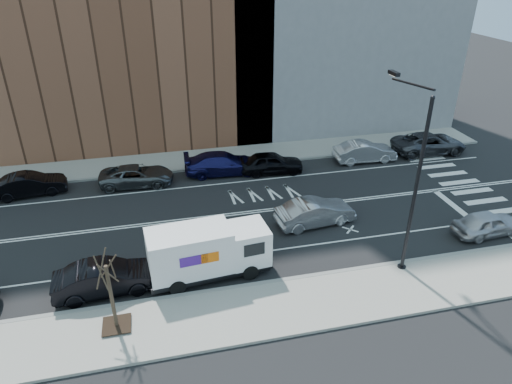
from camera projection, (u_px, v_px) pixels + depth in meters
name	position (u px, v px, depth m)	size (l,w,h in m)	color
ground	(239.00, 214.00, 28.27)	(120.00, 120.00, 0.00)	black
sidewalk_near	(277.00, 308.00, 20.65)	(44.00, 3.60, 0.15)	gray
sidewalk_far	(217.00, 157.00, 35.81)	(44.00, 3.60, 0.15)	gray
curb_near	(267.00, 283.00, 22.20)	(44.00, 0.25, 0.17)	gray
curb_far	(220.00, 167.00, 34.26)	(44.00, 0.25, 0.17)	gray
crosswalk	(466.00, 187.00, 31.50)	(3.00, 14.00, 0.01)	white
road_markings	(239.00, 213.00, 28.27)	(40.00, 8.60, 0.01)	white
bldg_brick	(94.00, 2.00, 34.96)	(26.00, 10.00, 22.00)	brown
streetlight	(412.00, 176.00, 21.36)	(0.44, 4.02, 9.34)	black
street_tree	(113.00, 303.00, 18.94)	(1.20, 1.20, 3.75)	black
fedex_van	(208.00, 251.00, 22.24)	(6.17, 2.58, 2.74)	black
far_parked_b	(30.00, 184.00, 30.14)	(1.59, 4.57, 1.51)	black
far_parked_c	(137.00, 176.00, 31.46)	(2.30, 5.00, 1.39)	#4B4F52
far_parked_d	(222.00, 163.00, 33.06)	(2.22, 5.47, 1.59)	#16154C
far_parked_e	(271.00, 163.00, 33.19)	(1.84, 4.58, 1.56)	black
far_parked_f	(365.00, 152.00, 35.02)	(1.66, 4.76, 1.57)	#BBBBC0
far_parked_g	(429.00, 143.00, 36.51)	(2.70, 5.86, 1.63)	#424348
driving_sedan	(315.00, 212.00, 26.86)	(1.65, 4.74, 1.56)	#9B9A9F
near_parked_rear_a	(106.00, 278.00, 21.41)	(1.67, 4.79, 1.58)	black
near_parked_front	(488.00, 223.00, 25.92)	(1.65, 4.11, 1.40)	silver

